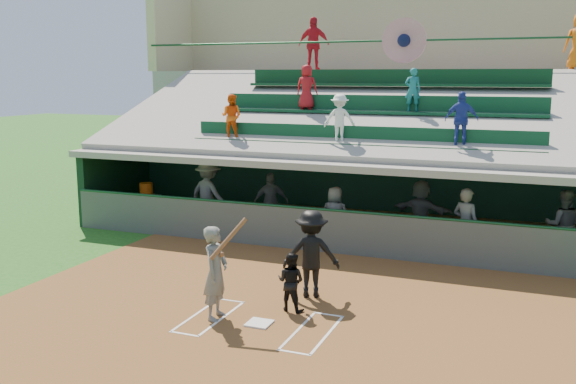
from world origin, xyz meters
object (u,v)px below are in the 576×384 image
at_px(batter_at_plate, 216,272).
at_px(white_table, 149,208).
at_px(water_cooler, 146,189).
at_px(catcher, 291,282).
at_px(home_plate, 259,323).

distance_m(batter_at_plate, white_table, 8.60).
distance_m(batter_at_plate, water_cooler, 8.60).
xyz_separation_m(catcher, water_cooler, (-6.92, 5.48, 0.42)).
xyz_separation_m(home_plate, white_table, (-6.59, 6.38, 0.39)).
bearing_deg(batter_at_plate, home_plate, 1.24).
xyz_separation_m(home_plate, batter_at_plate, (-0.86, -0.02, 0.87)).
height_order(home_plate, catcher, catcher).
xyz_separation_m(catcher, white_table, (-6.86, 5.52, -0.17)).
bearing_deg(white_table, catcher, -23.06).
relative_size(home_plate, white_table, 0.49).
bearing_deg(catcher, batter_at_plate, 43.24).
height_order(batter_at_plate, water_cooler, batter_at_plate).
distance_m(catcher, water_cooler, 8.84).
height_order(home_plate, white_table, white_table).
xyz_separation_m(home_plate, water_cooler, (-6.64, 6.35, 0.97)).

